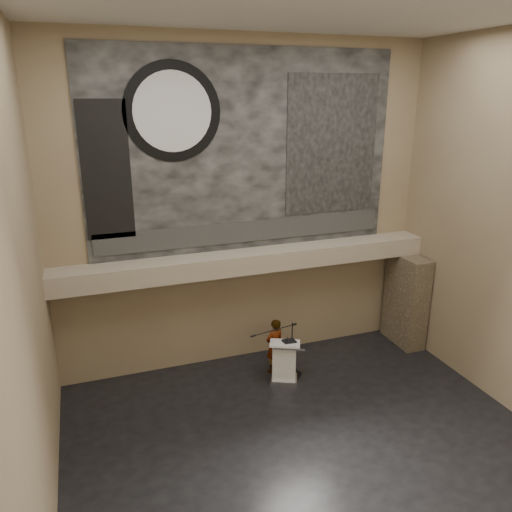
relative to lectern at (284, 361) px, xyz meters
name	(u,v)px	position (x,y,z in m)	size (l,w,h in m)	color
floor	(306,441)	(-0.48, -2.37, -0.55)	(10.00, 10.00, 0.00)	black
ceiling	(322,3)	(-0.48, -2.37, 7.95)	(10.00, 10.00, 0.00)	silver
wall_back	(246,209)	(-0.48, 1.63, 3.70)	(10.00, 0.02, 8.50)	#856D54
wall_front	(463,352)	(-0.48, -6.37, 3.70)	(10.00, 0.02, 8.50)	#856D54
wall_left	(24,286)	(-5.48, -2.37, 3.70)	(0.02, 8.00, 8.50)	#856D54
soffit	(251,261)	(-0.48, 1.23, 2.40)	(10.00, 0.80, 0.50)	gray
sprinkler_left	(192,279)	(-2.08, 1.18, 2.12)	(0.04, 0.04, 0.06)	#B2893D
sprinkler_right	(317,263)	(1.42, 1.18, 2.12)	(0.04, 0.04, 0.06)	#B2893D
banner	(246,152)	(-0.48, 1.60, 5.15)	(8.00, 0.05, 5.00)	black
banner_text_strip	(247,232)	(-0.48, 1.56, 3.10)	(7.76, 0.02, 0.55)	#2A2A2A
banner_clock_rim	(172,112)	(-2.28, 1.56, 6.15)	(2.30, 2.30, 0.02)	black
banner_clock_face	(173,112)	(-2.28, 1.54, 6.15)	(1.84, 1.84, 0.02)	silver
banner_building_print	(332,145)	(1.92, 1.56, 5.25)	(2.60, 0.02, 3.60)	black
banner_brick_print	(106,171)	(-3.88, 1.56, 4.85)	(1.10, 0.02, 3.20)	black
stone_pier	(406,300)	(4.17, 0.78, 0.80)	(0.60, 1.40, 2.70)	#433829
lectern	(284,361)	(0.00, 0.00, 0.00)	(0.91, 0.81, 1.14)	silver
binder	(289,341)	(0.11, -0.03, 0.56)	(0.32, 0.26, 0.04)	black
papers	(278,343)	(-0.18, 0.01, 0.55)	(0.23, 0.32, 0.01)	silver
speaker_person	(275,346)	(-0.07, 0.50, 0.20)	(0.55, 0.36, 1.51)	silver
mic_stand	(290,368)	(0.23, 0.15, -0.32)	(1.47, 0.52, 1.53)	black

